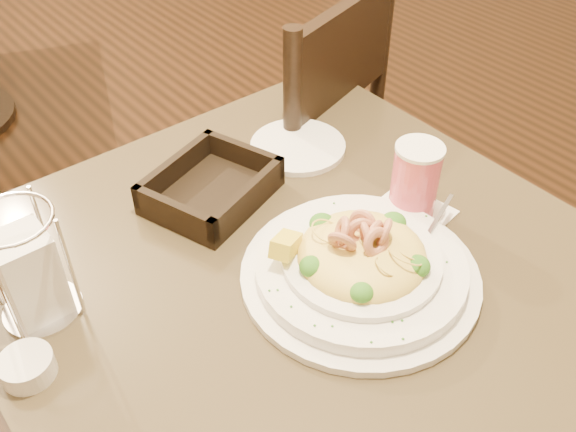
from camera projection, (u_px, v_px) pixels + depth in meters
main_table at (295, 351)px, 1.14m from camera, size 0.90×0.90×0.71m
dining_chair_near at (290, 155)px, 1.57m from camera, size 0.52×0.52×0.93m
pasta_bowl at (361, 263)px, 0.94m from camera, size 0.39×0.36×0.11m
drink_glass at (415, 182)px, 1.03m from camera, size 0.14×0.14×0.14m
bread_basket at (211, 189)px, 1.09m from camera, size 0.25×0.22×0.06m
napkin_caddy at (30, 273)px, 0.87m from camera, size 0.11×0.11×0.18m
side_plate at (298, 146)px, 1.21m from camera, size 0.24×0.24×0.01m
butter_ramekin at (27, 367)px, 0.82m from camera, size 0.09×0.09×0.03m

